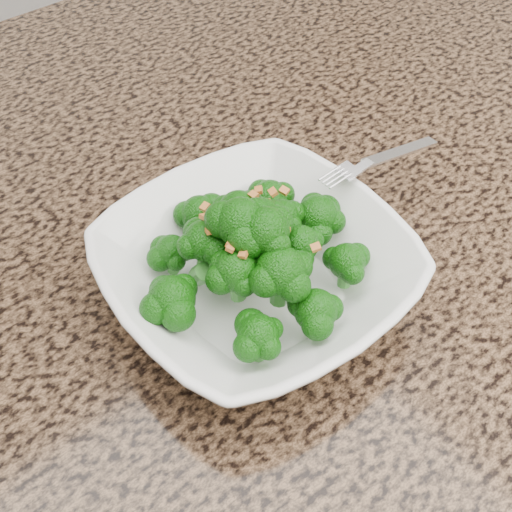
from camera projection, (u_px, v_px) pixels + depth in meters
cabinet at (272, 413)px, 1.01m from camera, size 1.55×0.95×0.87m
granite_counter at (280, 206)px, 0.67m from camera, size 1.64×1.04×0.03m
bowl at (256, 271)px, 0.55m from camera, size 0.26×0.26×0.06m
broccoli_pile at (256, 217)px, 0.50m from camera, size 0.22×0.22×0.07m
garlic_topping at (256, 181)px, 0.48m from camera, size 0.13×0.13×0.01m
fork at (365, 165)px, 0.59m from camera, size 0.16×0.03×0.01m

